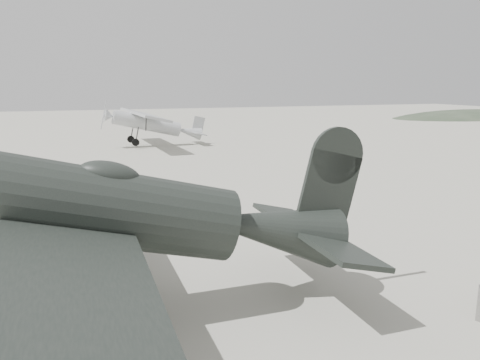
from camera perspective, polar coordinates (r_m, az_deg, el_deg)
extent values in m
plane|color=gray|center=(15.54, 4.83, -6.71)|extent=(160.00, 160.00, 0.00)
ellipsoid|color=#2E3B2B|center=(77.71, 26.41, 6.85)|extent=(32.00, 16.00, 5.20)
cylinder|color=black|center=(9.70, -15.06, -3.77)|extent=(4.90, 1.64, 1.55)
cone|color=black|center=(10.56, 5.07, -1.85)|extent=(2.90, 1.49, 1.44)
ellipsoid|color=black|center=(9.53, -16.61, 0.11)|extent=(1.23, 0.77, 0.51)
cube|color=black|center=(9.79, -19.49, -6.27)|extent=(2.57, 13.32, 0.24)
cube|color=black|center=(10.93, 9.31, -1.20)|extent=(1.30, 4.67, 0.11)
cube|color=black|center=(10.85, 10.25, 3.72)|extent=(1.33, 0.14, 1.99)
cylinder|color=black|center=(9.03, -21.74, -18.52)|extent=(0.76, 0.19, 0.75)
cylinder|color=black|center=(11.72, -21.20, -11.31)|extent=(0.76, 0.19, 0.75)
cylinder|color=#333333|center=(8.69, -22.12, -14.27)|extent=(0.12, 0.12, 1.55)
cylinder|color=#333333|center=(11.47, -21.47, -7.88)|extent=(0.12, 0.12, 1.55)
cylinder|color=black|center=(11.19, 10.47, -3.74)|extent=(0.25, 0.09, 0.24)
cylinder|color=#97999C|center=(37.75, -11.27, 6.78)|extent=(5.31, 1.30, 1.12)
cone|color=#97999C|center=(38.59, -6.06, 7.04)|extent=(1.86, 1.08, 1.02)
cone|color=#97999C|center=(37.30, -15.74, 6.52)|extent=(0.65, 1.08, 1.06)
cube|color=#97999C|center=(37.25, -16.36, 6.48)|extent=(0.06, 0.14, 2.23)
cube|color=#97999C|center=(37.63, -11.92, 7.71)|extent=(2.32, 11.23, 0.18)
cube|color=#97999C|center=(38.73, -5.33, 7.15)|extent=(1.03, 3.48, 0.08)
cube|color=#97999C|center=(38.71, -5.21, 8.13)|extent=(0.92, 0.11, 1.32)
cylinder|color=black|center=(36.67, -12.08, 4.19)|extent=(0.57, 0.16, 0.57)
cylinder|color=black|center=(38.85, -12.68, 4.57)|extent=(0.57, 0.16, 0.57)
cylinder|color=#333333|center=(36.60, -12.12, 5.09)|extent=(0.09, 0.09, 1.22)
cylinder|color=#333333|center=(38.78, -12.72, 5.42)|extent=(0.09, 0.09, 1.22)
cylinder|color=black|center=(38.82, -5.03, 6.64)|extent=(0.19, 0.08, 0.18)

